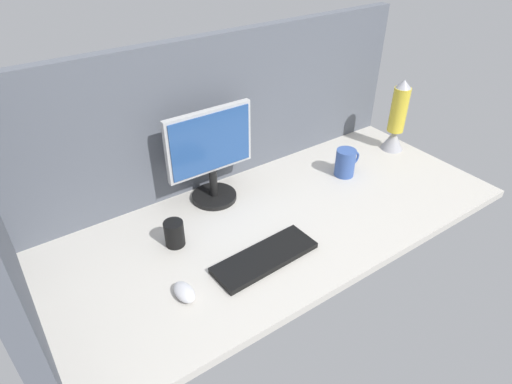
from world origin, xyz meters
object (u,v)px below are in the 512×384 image
at_px(keyboard, 265,257).
at_px(mouse, 184,292).
at_px(lava_lamp, 397,121).
at_px(mug_black_travel, 174,234).
at_px(monitor, 211,153).
at_px(mug_ceramic_blue, 346,162).

xyz_separation_m(keyboard, mouse, (-0.30, 0.01, 0.01)).
relative_size(keyboard, lava_lamp, 1.07).
height_order(mouse, mug_black_travel, mug_black_travel).
bearing_deg(keyboard, lava_lamp, 13.65).
bearing_deg(monitor, mug_black_travel, -146.09).
relative_size(monitor, mouse, 3.98).
distance_m(monitor, mug_ceramic_blue, 0.61).
xyz_separation_m(monitor, mouse, (-0.34, -0.41, -0.19)).
bearing_deg(mug_black_travel, keyboard, -49.01).
xyz_separation_m(mug_ceramic_blue, mug_black_travel, (-0.82, 0.00, -0.01)).
bearing_deg(mug_black_travel, mug_ceramic_blue, -0.28).
bearing_deg(mug_ceramic_blue, monitor, 162.67).
relative_size(monitor, keyboard, 1.03).
distance_m(mouse, mug_ceramic_blue, 0.93).
bearing_deg(monitor, mouse, -129.85).
height_order(monitor, lava_lamp, monitor).
bearing_deg(mug_black_travel, mouse, -109.77).
height_order(monitor, mug_black_travel, monitor).
distance_m(mouse, lava_lamp, 1.29).
bearing_deg(keyboard, monitor, 81.50).
height_order(mouse, mug_ceramic_blue, mug_ceramic_blue).
bearing_deg(monitor, lava_lamp, -8.24).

